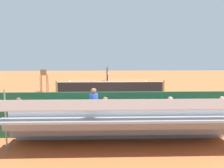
# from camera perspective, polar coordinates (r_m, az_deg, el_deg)

# --- Properties ---
(ground_plane) EXTENTS (60.00, 60.00, 0.00)m
(ground_plane) POSITION_cam_1_polar(r_m,az_deg,el_deg) (26.29, -0.32, -1.60)
(ground_plane) COLOR #BC6033
(court_line_markings) EXTENTS (10.10, 22.20, 0.01)m
(court_line_markings) POSITION_cam_1_polar(r_m,az_deg,el_deg) (26.33, -0.33, -1.59)
(court_line_markings) COLOR white
(court_line_markings) RESTS_ON ground
(tennis_net) EXTENTS (10.30, 0.10, 1.07)m
(tennis_net) POSITION_cam_1_polar(r_m,az_deg,el_deg) (26.22, -0.32, -0.52)
(tennis_net) COLOR black
(tennis_net) RESTS_ON ground
(backdrop_wall) EXTENTS (18.00, 0.16, 2.00)m
(backdrop_wall) POSITION_cam_1_polar(r_m,az_deg,el_deg) (12.35, 1.73, -6.23)
(backdrop_wall) COLOR #1E4C2D
(backdrop_wall) RESTS_ON ground
(bleacher_stand) EXTENTS (9.06, 2.40, 2.48)m
(bleacher_stand) POSITION_cam_1_polar(r_m,az_deg,el_deg) (11.05, 2.36, -8.13)
(bleacher_stand) COLOR gray
(bleacher_stand) RESTS_ON ground
(umpire_chair) EXTENTS (0.67, 0.67, 2.14)m
(umpire_chair) POSITION_cam_1_polar(r_m,az_deg,el_deg) (26.55, -13.82, 1.14)
(umpire_chair) COLOR brown
(umpire_chair) RESTS_ON ground
(courtside_bench) EXTENTS (1.80, 0.40, 0.93)m
(courtside_bench) POSITION_cam_1_polar(r_m,az_deg,el_deg) (13.62, 13.48, -7.10)
(courtside_bench) COLOR #9E754C
(courtside_bench) RESTS_ON ground
(equipment_bag) EXTENTS (0.90, 0.36, 0.36)m
(equipment_bag) POSITION_cam_1_polar(r_m,az_deg,el_deg) (13.19, 4.72, -9.08)
(equipment_bag) COLOR #334C8C
(equipment_bag) RESTS_ON ground
(tennis_player) EXTENTS (0.41, 0.55, 1.93)m
(tennis_player) POSITION_cam_1_polar(r_m,az_deg,el_deg) (36.49, -0.98, 2.29)
(tennis_player) COLOR black
(tennis_player) RESTS_ON ground
(tennis_racket) EXTENTS (0.47, 0.55, 0.03)m
(tennis_racket) POSITION_cam_1_polar(r_m,az_deg,el_deg) (36.81, -1.73, 0.76)
(tennis_racket) COLOR black
(tennis_racket) RESTS_ON ground
(tennis_ball_near) EXTENTS (0.07, 0.07, 0.07)m
(tennis_ball_near) POSITION_cam_1_polar(r_m,az_deg,el_deg) (33.89, -1.34, 0.29)
(tennis_ball_near) COLOR #CCDB33
(tennis_ball_near) RESTS_ON ground
(tennis_ball_far) EXTENTS (0.07, 0.07, 0.07)m
(tennis_ball_far) POSITION_cam_1_polar(r_m,az_deg,el_deg) (34.32, 2.87, 0.36)
(tennis_ball_far) COLOR #CCDB33
(tennis_ball_far) RESTS_ON ground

